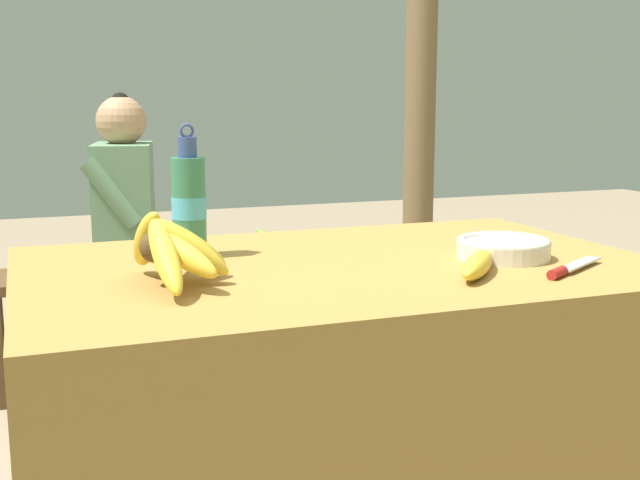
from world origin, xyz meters
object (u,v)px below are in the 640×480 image
at_px(serving_bowl, 503,247).
at_px(wooden_bench, 162,286).
at_px(loose_banana_front, 478,265).
at_px(support_post_far, 422,32).
at_px(banana_bunch_ripe, 172,246).
at_px(banana_bunch_green, 267,242).
at_px(water_bottle, 189,204).
at_px(knife, 567,269).
at_px(seated_vendor, 111,220).

bearing_deg(serving_bowl, wooden_bench, 106.89).
xyz_separation_m(loose_banana_front, wooden_bench, (-0.33, 1.68, -0.39)).
bearing_deg(support_post_far, banana_bunch_ripe, -128.11).
xyz_separation_m(banana_bunch_ripe, banana_bunch_green, (0.64, 1.55, -0.30)).
bearing_deg(water_bottle, banana_bunch_ripe, -108.45).
height_order(banana_bunch_ripe, serving_bowl, banana_bunch_ripe).
height_order(loose_banana_front, banana_bunch_green, loose_banana_front).
distance_m(serving_bowl, wooden_bench, 1.66).
bearing_deg(water_bottle, wooden_bench, 83.67).
xyz_separation_m(knife, support_post_far, (0.76, 2.07, 0.62)).
distance_m(water_bottle, loose_banana_front, 0.61).
height_order(seated_vendor, support_post_far, support_post_far).
bearing_deg(support_post_far, wooden_bench, -164.53).
height_order(water_bottle, wooden_bench, water_bottle).
xyz_separation_m(water_bottle, support_post_far, (1.40, 1.64, 0.51)).
distance_m(wooden_bench, support_post_far, 1.64).
distance_m(water_bottle, banana_bunch_green, 1.45).
xyz_separation_m(serving_bowl, knife, (0.03, -0.17, -0.01)).
bearing_deg(seated_vendor, loose_banana_front, 118.04).
bearing_deg(wooden_bench, water_bottle, -96.33).
relative_size(serving_bowl, support_post_far, 0.07).
xyz_separation_m(serving_bowl, water_bottle, (-0.61, 0.25, 0.09)).
height_order(knife, seated_vendor, seated_vendor).
distance_m(banana_bunch_ripe, banana_bunch_green, 1.70).
xyz_separation_m(wooden_bench, banana_bunch_green, (0.42, 0.00, 0.14)).
bearing_deg(banana_bunch_ripe, seated_vendor, 88.06).
bearing_deg(seated_vendor, support_post_far, -154.37).
bearing_deg(knife, loose_banana_front, 135.72).
distance_m(banana_bunch_ripe, water_bottle, 0.26).
xyz_separation_m(seated_vendor, banana_bunch_green, (0.59, 0.02, -0.12)).
bearing_deg(banana_bunch_ripe, serving_bowl, -0.25).
bearing_deg(knife, banana_bunch_green, 62.19).
height_order(banana_bunch_ripe, water_bottle, water_bottle).
height_order(serving_bowl, banana_bunch_green, serving_bowl).
relative_size(water_bottle, wooden_bench, 0.20).
relative_size(loose_banana_front, wooden_bench, 0.13).
height_order(loose_banana_front, seated_vendor, seated_vendor).
bearing_deg(seated_vendor, banana_bunch_ripe, 99.19).
height_order(knife, support_post_far, support_post_far).
bearing_deg(support_post_far, loose_banana_front, -114.66).
height_order(serving_bowl, water_bottle, water_bottle).
relative_size(knife, seated_vendor, 0.19).
bearing_deg(wooden_bench, serving_bowl, -73.11).
bearing_deg(water_bottle, seated_vendor, 91.40).
bearing_deg(banana_bunch_ripe, knife, -13.50).
distance_m(serving_bowl, water_bottle, 0.67).
xyz_separation_m(wooden_bench, seated_vendor, (-0.18, -0.02, 0.26)).
xyz_separation_m(serving_bowl, banana_bunch_green, (-0.05, 1.55, -0.25)).
xyz_separation_m(loose_banana_front, banana_bunch_green, (0.09, 1.68, -0.25)).
height_order(banana_bunch_ripe, banana_bunch_green, banana_bunch_ripe).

